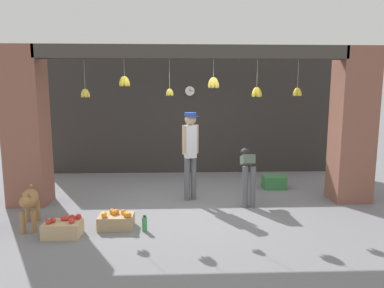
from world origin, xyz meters
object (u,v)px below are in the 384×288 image
object	(u,v)px
fruit_crate_apples	(63,228)
water_bottle	(145,224)
shopkeeper	(190,148)
dog	(29,201)
fruit_crate_oranges	(116,220)
worker_stooping	(248,169)
produce_box_green	(274,182)
wall_clock	(190,91)

from	to	relation	value
fruit_crate_apples	water_bottle	world-z (taller)	fruit_crate_apples
fruit_crate_apples	shopkeeper	bearing A→B (deg)	41.03
dog	water_bottle	size ratio (longest dim) A/B	3.64
dog	fruit_crate_oranges	world-z (taller)	dog
worker_stooping	fruit_crate_oranges	bearing A→B (deg)	-150.87
shopkeeper	fruit_crate_oranges	distance (m)	2.07
worker_stooping	shopkeeper	bearing A→B (deg)	168.42
dog	produce_box_green	distance (m)	4.95
produce_box_green	water_bottle	distance (m)	3.51
dog	fruit_crate_apples	xyz separation A→B (m)	(0.63, -0.35, -0.31)
shopkeeper	wall_clock	bearing A→B (deg)	-113.63
water_bottle	dog	bearing A→B (deg)	173.61
dog	fruit_crate_apples	size ratio (longest dim) A/B	1.72
worker_stooping	produce_box_green	size ratio (longest dim) A/B	2.06
wall_clock	shopkeeper	bearing A→B (deg)	-91.48
dog	shopkeeper	bearing A→B (deg)	102.29
produce_box_green	worker_stooping	bearing A→B (deg)	-127.97
fruit_crate_oranges	wall_clock	bearing A→B (deg)	71.18
wall_clock	fruit_crate_apples	bearing A→B (deg)	-116.43
shopkeeper	produce_box_green	distance (m)	2.23
worker_stooping	produce_box_green	distance (m)	1.43
worker_stooping	wall_clock	bearing A→B (deg)	114.44
produce_box_green	water_bottle	size ratio (longest dim) A/B	1.93
shopkeeper	fruit_crate_oranges	size ratio (longest dim) A/B	3.23
worker_stooping	dog	bearing A→B (deg)	-160.59
dog	wall_clock	distance (m)	4.84
shopkeeper	wall_clock	distance (m)	2.60
fruit_crate_apples	water_bottle	size ratio (longest dim) A/B	2.11
fruit_crate_oranges	produce_box_green	size ratio (longest dim) A/B	1.09
produce_box_green	wall_clock	world-z (taller)	wall_clock
dog	fruit_crate_apples	distance (m)	0.78
shopkeeper	produce_box_green	bearing A→B (deg)	179.68
shopkeeper	worker_stooping	world-z (taller)	shopkeeper
produce_box_green	water_bottle	world-z (taller)	produce_box_green
dog	worker_stooping	size ratio (longest dim) A/B	0.92
dog	shopkeeper	size ratio (longest dim) A/B	0.53
shopkeeper	fruit_crate_apples	world-z (taller)	shopkeeper
shopkeeper	wall_clock	size ratio (longest dim) A/B	6.77
dog	fruit_crate_oranges	xyz separation A→B (m)	(1.36, -0.05, -0.32)
fruit_crate_oranges	wall_clock	size ratio (longest dim) A/B	2.10
worker_stooping	wall_clock	distance (m)	3.19
water_bottle	wall_clock	size ratio (longest dim) A/B	1.00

